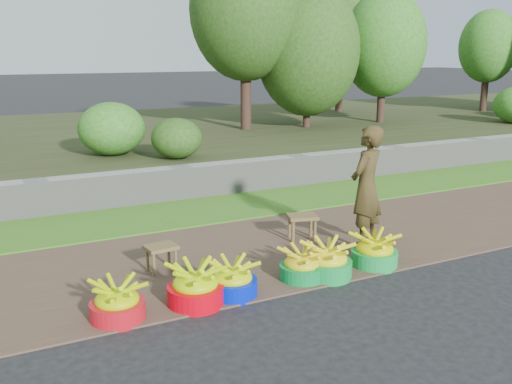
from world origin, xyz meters
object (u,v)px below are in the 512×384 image
stool_left (161,251)px  basin_d (302,266)px  basin_c (232,280)px  basin_e (327,261)px  basin_f (375,252)px  vendor_woman (366,187)px  basin_a (117,303)px  basin_b (195,287)px  stool_right (302,220)px

stool_left → basin_d: bearing=-34.8°
basin_c → basin_e: size_ratio=0.94×
basin_f → vendor_woman: size_ratio=0.35×
basin_a → basin_e: bearing=-0.3°
basin_f → vendor_woman: bearing=62.6°
basin_c → basin_b: bearing=-176.8°
basin_b → stool_right: basin_b is taller
basin_d → basin_f: bearing=-1.5°
basin_c → basin_e: bearing=-0.8°
basin_b → basin_f: bearing=0.8°
basin_d → vendor_woman: (1.25, 0.57, 0.61)m
basin_c → basin_f: basin_f is taller
basin_b → stool_right: (1.91, 1.17, 0.10)m
basin_d → basin_b: bearing=-177.4°
basin_b → basin_e: (1.52, 0.01, -0.00)m
basin_e → stool_left: basin_e is taller
basin_b → stool_right: size_ratio=1.26×
basin_a → basin_b: basin_b is taller
basin_a → stool_left: size_ratio=1.39×
basin_c → basin_d: bearing=2.4°
basin_f → stool_left: (-2.21, 0.91, 0.08)m
basin_a → stool_right: basin_a is taller
basin_c → stool_right: size_ratio=1.15×
basin_d → basin_a: bearing=-178.9°
basin_a → stool_left: 1.17m
stool_right → vendor_woman: vendor_woman is taller
basin_c → vendor_woman: (2.08, 0.61, 0.60)m
basin_f → stool_left: size_ratio=1.45×
basin_e → stool_right: bearing=71.3°
basin_d → basin_e: bearing=-10.1°
stool_left → basin_f: bearing=-22.3°
stool_right → basin_b: bearing=-148.6°
basin_a → stool_right: (2.66, 1.15, 0.11)m
basin_f → basin_d: bearing=178.5°
basin_d → vendor_woman: size_ratio=0.32×
basin_a → basin_f: basin_f is taller
stool_right → vendor_woman: size_ratio=0.29×
basin_d → stool_right: bearing=58.5°
basin_e → basin_a: bearing=179.7°
stool_right → basin_e: bearing=-108.7°
basin_e → basin_f: basin_e is taller
stool_left → basin_a: bearing=-127.6°
basin_b → stool_left: size_ratio=1.51×
basin_c → stool_left: bearing=115.4°
basin_b → basin_f: (2.17, 0.03, -0.01)m
basin_a → basin_b: (0.75, -0.02, 0.02)m
basin_a → stool_left: (0.71, 0.92, 0.09)m
basin_e → stool_left: bearing=149.0°
basin_b → basin_e: size_ratio=1.02×
basin_b → basin_c: basin_b is taller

